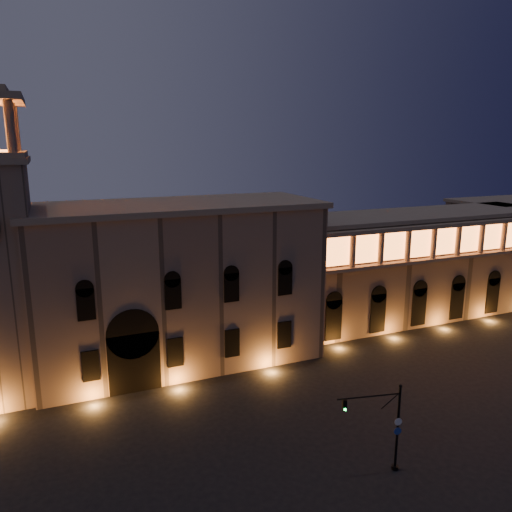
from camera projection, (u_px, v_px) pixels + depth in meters
name	position (u px, v px, depth m)	size (l,w,h in m)	color
ground	(280.00, 468.00, 37.33)	(160.00, 160.00, 0.00)	black
government_building	(178.00, 284.00, 54.33)	(30.80, 12.80, 17.60)	#7B6250
colonnade_wing	(415.00, 264.00, 69.22)	(40.60, 11.50, 14.50)	#775D4C
traffic_light	(387.00, 427.00, 36.24)	(4.94, 1.29, 6.90)	black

